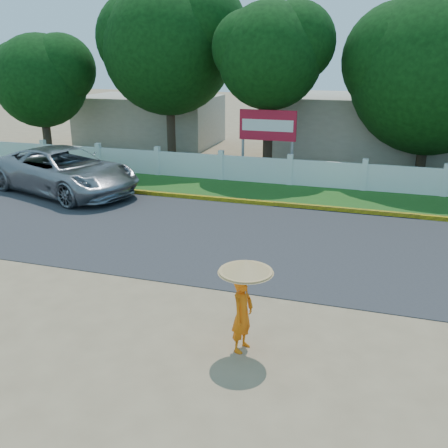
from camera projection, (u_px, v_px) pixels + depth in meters
The scene contains 11 objects.
ground at pixel (197, 309), 10.84m from camera, with size 120.00×120.00×0.00m, color #9E8460.
road at pixel (249, 239), 14.89m from camera, with size 60.00×7.00×0.02m, color #38383A.
grass_verge at pixel (283, 194), 19.63m from camera, with size 60.00×3.50×0.03m, color #2D601E.
curb at pixel (274, 204), 18.08m from camera, with size 40.00×0.18×0.16m, color yellow.
fence at pixel (290, 172), 20.76m from camera, with size 40.00×0.10×1.10m, color silver.
building_near at pixel (372, 128), 25.71m from camera, with size 10.00×6.00×3.20m, color #B7AD99.
building_far at pixel (150, 120), 30.34m from camera, with size 8.00×5.00×2.80m, color #B7AD99.
vehicle at pixel (65, 171), 19.53m from camera, with size 2.95×6.40×1.78m, color gray.
monk_with_parasol at pixel (244, 292), 8.99m from camera, with size 1.00×1.00×1.83m.
billboard at pixel (268, 129), 21.58m from camera, with size 2.50×0.13×2.95m.
tree_row at pixel (441, 61), 20.51m from camera, with size 38.38×7.79×8.91m.
Camera 1 is at (3.44, -9.03, 5.29)m, focal length 40.00 mm.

